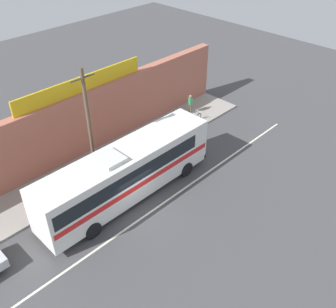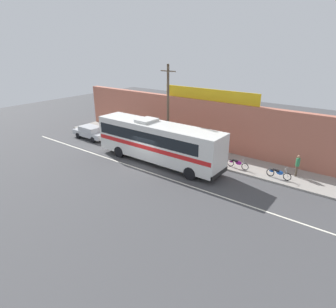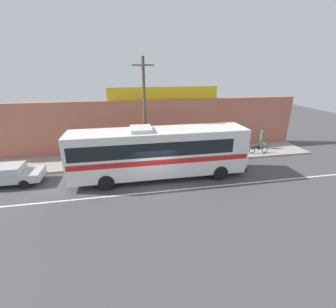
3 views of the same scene
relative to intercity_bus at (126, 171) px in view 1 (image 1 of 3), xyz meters
name	(u,v)px [view 1 (image 1 of 3)]	position (x,y,z in m)	size (l,w,h in m)	color
ground_plane	(137,209)	(-0.37, -1.27, -2.07)	(70.00, 70.00, 0.00)	#444447
sidewalk_slab	(87,172)	(-0.37, 3.93, -2.00)	(30.00, 3.60, 0.14)	gray
storefront_facade	(65,132)	(-0.37, 6.08, 0.33)	(30.00, 0.70, 4.80)	#B26651
storefront_billboard	(81,84)	(1.50, 6.08, 3.28)	(10.10, 0.12, 1.10)	gold
road_center_stripe	(146,215)	(-0.37, -2.07, -2.06)	(30.00, 0.14, 0.01)	silver
intercity_bus	(126,171)	(0.00, 0.00, 0.00)	(12.24, 2.65, 3.78)	silver
utility_pole	(90,129)	(-0.62, 2.42, 2.27)	(1.60, 0.22, 8.12)	brown
motorcycle_black	(194,118)	(9.69, 2.94, -1.50)	(1.90, 0.56, 0.94)	black
motorcycle_green	(166,134)	(6.36, 2.81, -1.50)	(1.92, 0.56, 0.94)	black
pedestrian_near_shop	(190,103)	(10.68, 4.20, -0.90)	(0.30, 0.48, 1.75)	brown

